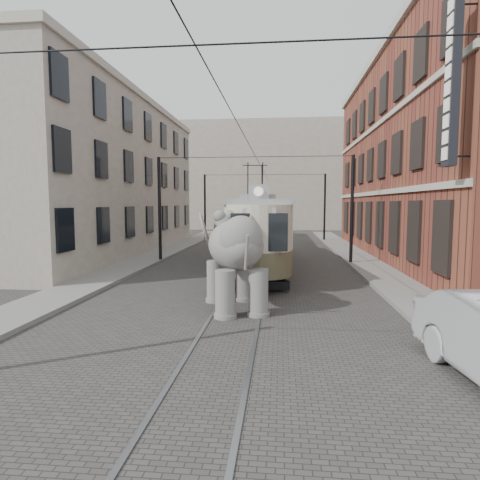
# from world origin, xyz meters

# --- Properties ---
(ground) EXTENTS (120.00, 120.00, 0.00)m
(ground) POSITION_xyz_m (0.00, 0.00, 0.00)
(ground) COLOR #3E3C3A
(tram_rails) EXTENTS (1.54, 80.00, 0.02)m
(tram_rails) POSITION_xyz_m (0.00, 0.00, 0.01)
(tram_rails) COLOR slate
(tram_rails) RESTS_ON ground
(sidewalk_right) EXTENTS (2.00, 60.00, 0.15)m
(sidewalk_right) POSITION_xyz_m (6.00, 0.00, 0.07)
(sidewalk_right) COLOR slate
(sidewalk_right) RESTS_ON ground
(sidewalk_left) EXTENTS (2.00, 60.00, 0.15)m
(sidewalk_left) POSITION_xyz_m (-6.50, 0.00, 0.07)
(sidewalk_left) COLOR slate
(sidewalk_left) RESTS_ON ground
(brick_building) EXTENTS (8.00, 26.00, 12.00)m
(brick_building) POSITION_xyz_m (11.00, 9.00, 6.00)
(brick_building) COLOR maroon
(brick_building) RESTS_ON ground
(stucco_building) EXTENTS (7.00, 24.00, 10.00)m
(stucco_building) POSITION_xyz_m (-11.00, 10.00, 5.00)
(stucco_building) COLOR gray
(stucco_building) RESTS_ON ground
(distant_block) EXTENTS (28.00, 10.00, 14.00)m
(distant_block) POSITION_xyz_m (0.00, 40.00, 7.00)
(distant_block) COLOR gray
(distant_block) RESTS_ON ground
(catenary) EXTENTS (11.00, 30.20, 6.00)m
(catenary) POSITION_xyz_m (-0.20, 5.00, 3.00)
(catenary) COLOR black
(catenary) RESTS_ON ground
(tram) EXTENTS (3.99, 13.96, 5.46)m
(tram) POSITION_xyz_m (-0.07, 5.18, 2.73)
(tram) COLOR beige
(tram) RESTS_ON ground
(elephant) EXTENTS (4.27, 5.79, 3.17)m
(elephant) POSITION_xyz_m (-0.11, -3.97, 1.58)
(elephant) COLOR slate
(elephant) RESTS_ON ground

